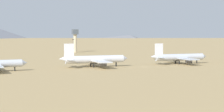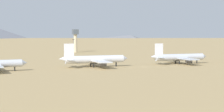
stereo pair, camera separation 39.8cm
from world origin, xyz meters
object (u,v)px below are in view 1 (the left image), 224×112
object	(u,v)px
parked_jet_white_3	(94,59)
parked_jet_white_4	(179,57)
control_tower	(75,38)
light_pole_east	(73,45)

from	to	relation	value
parked_jet_white_3	parked_jet_white_4	bearing A→B (deg)	2.37
parked_jet_white_4	control_tower	distance (m)	152.12
control_tower	parked_jet_white_4	bearing A→B (deg)	-82.32
parked_jet_white_3	light_pole_east	size ratio (longest dim) A/B	3.28
parked_jet_white_4	light_pole_east	xyz separation A→B (m)	(-27.77, 133.30, 3.26)
parked_jet_white_4	control_tower	xyz separation A→B (m)	(-20.31, 150.50, 8.80)
control_tower	light_pole_east	distance (m)	19.55
parked_jet_white_3	control_tower	xyz separation A→B (m)	(37.04, 149.85, 8.57)
parked_jet_white_4	control_tower	bearing A→B (deg)	100.32
parked_jet_white_4	light_pole_east	distance (m)	136.20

